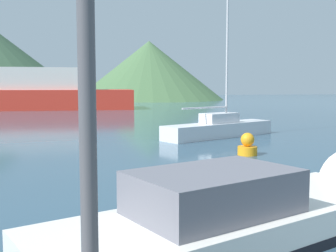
# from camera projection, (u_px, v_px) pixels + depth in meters

# --- Properties ---
(motorboat_near) EXTENTS (9.39, 4.98, 2.19)m
(motorboat_near) POSITION_uv_depth(u_px,v_px,m) (277.00, 211.00, 8.35)
(motorboat_near) COLOR white
(motorboat_near) RESTS_ON ground_plane
(sailboat_inner) EXTENTS (7.48, 4.31, 9.66)m
(sailboat_inner) POSITION_uv_depth(u_px,v_px,m) (219.00, 127.00, 23.83)
(sailboat_inner) COLOR silver
(sailboat_inner) RESTS_ON ground_plane
(buoy_marker) EXTENTS (0.82, 0.82, 0.94)m
(buoy_marker) POSITION_uv_depth(u_px,v_px,m) (247.00, 146.00, 17.62)
(buoy_marker) COLOR orange
(buoy_marker) RESTS_ON ground_plane
(hill_central) EXTENTS (30.85, 30.85, 12.10)m
(hill_central) POSITION_uv_depth(u_px,v_px,m) (149.00, 70.00, 87.26)
(hill_central) COLOR #476B42
(hill_central) RESTS_ON ground_plane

